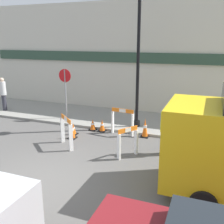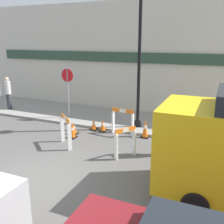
{
  "view_description": "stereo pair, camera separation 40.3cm",
  "coord_description": "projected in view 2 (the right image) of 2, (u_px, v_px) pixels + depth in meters",
  "views": [
    {
      "loc": [
        3.96,
        -4.99,
        3.68
      ],
      "look_at": [
        0.51,
        3.97,
        1.0
      ],
      "focal_mm": 42.0,
      "sensor_mm": 36.0,
      "label": 1
    },
    {
      "loc": [
        4.33,
        -4.84,
        3.68
      ],
      "look_at": [
        0.51,
        3.97,
        1.0
      ],
      "focal_mm": 42.0,
      "sensor_mm": 36.0,
      "label": 2
    }
  ],
  "objects": [
    {
      "name": "barricade_1",
      "position": [
        66.0,
        130.0,
        9.22
      ],
      "size": [
        0.8,
        0.72,
        1.1
      ],
      "rotation": [
        0.0,
        0.0,
        5.57
      ],
      "color": "white",
      "rests_on": "ground_plane"
    },
    {
      "name": "person_pedestrian",
      "position": [
        8.0,
        92.0,
        13.63
      ],
      "size": [
        0.38,
        0.38,
        1.69
      ],
      "rotation": [
        0.0,
        0.0,
        3.43
      ],
      "color": "#33333D",
      "rests_on": "sidewalk_slab"
    },
    {
      "name": "streetlamp_post",
      "position": [
        140.0,
        39.0,
        10.16
      ],
      "size": [
        0.44,
        0.44,
        5.57
      ],
      "color": "black",
      "rests_on": "sidewalk_slab"
    },
    {
      "name": "traffic_cone_0",
      "position": [
        145.0,
        129.0,
        10.06
      ],
      "size": [
        0.3,
        0.3,
        0.74
      ],
      "color": "black",
      "rests_on": "ground_plane"
    },
    {
      "name": "traffic_cone_1",
      "position": [
        74.0,
        129.0,
        10.47
      ],
      "size": [
        0.3,
        0.3,
        0.47
      ],
      "color": "black",
      "rests_on": "ground_plane"
    },
    {
      "name": "ground_plane",
      "position": [
        35.0,
        183.0,
        6.92
      ],
      "size": [
        60.0,
        60.0,
        0.0
      ],
      "primitive_type": "plane",
      "color": "#565451"
    },
    {
      "name": "traffic_cone_2",
      "position": [
        103.0,
        126.0,
        10.78
      ],
      "size": [
        0.3,
        0.3,
        0.5
      ],
      "color": "black",
      "rests_on": "ground_plane"
    },
    {
      "name": "sidewalk_slab",
      "position": [
        120.0,
        119.0,
        12.29
      ],
      "size": [
        18.0,
        3.17,
        0.1
      ],
      "color": "gray",
      "rests_on": "ground_plane"
    },
    {
      "name": "person_worker",
      "position": [
        164.0,
        130.0,
        8.37
      ],
      "size": [
        0.42,
        0.42,
        1.64
      ],
      "rotation": [
        0.0,
        0.0,
        2.97
      ],
      "color": "#33333D",
      "rests_on": "ground_plane"
    },
    {
      "name": "traffic_cone_4",
      "position": [
        72.0,
        130.0,
        10.04
      ],
      "size": [
        0.3,
        0.3,
        0.62
      ],
      "color": "black",
      "rests_on": "ground_plane"
    },
    {
      "name": "barricade_2",
      "position": [
        125.0,
        142.0,
        8.34
      ],
      "size": [
        0.53,
        0.71,
        1.0
      ],
      "rotation": [
        0.0,
        0.0,
        7.27
      ],
      "color": "white",
      "rests_on": "ground_plane"
    },
    {
      "name": "stop_sign",
      "position": [
        68.0,
        85.0,
        12.03
      ],
      "size": [
        0.6,
        0.06,
        2.28
      ],
      "rotation": [
        0.0,
        0.0,
        3.16
      ],
      "color": "gray",
      "rests_on": "sidewalk_slab"
    },
    {
      "name": "storefront_facade",
      "position": [
        133.0,
        58.0,
        13.03
      ],
      "size": [
        18.0,
        0.22,
        5.5
      ],
      "color": "beige",
      "rests_on": "ground_plane"
    },
    {
      "name": "barricade_0",
      "position": [
        123.0,
        121.0,
        10.3
      ],
      "size": [
        0.94,
        0.24,
        1.06
      ],
      "rotation": [
        0.0,
        0.0,
        3.03
      ],
      "color": "white",
      "rests_on": "ground_plane"
    },
    {
      "name": "traffic_cone_3",
      "position": [
        94.0,
        125.0,
        10.95
      ],
      "size": [
        0.3,
        0.3,
        0.47
      ],
      "color": "black",
      "rests_on": "ground_plane"
    }
  ]
}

